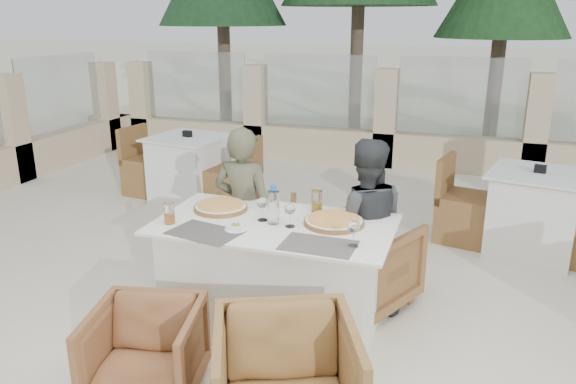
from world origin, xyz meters
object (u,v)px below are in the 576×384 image
(pizza_left, at_px, (221,206))
(pizza_right, at_px, (334,221))
(wine_glass_centre, at_px, (262,208))
(beer_glass_right, at_px, (317,201))
(diner_right, at_px, (364,226))
(bg_table_a, at_px, (189,169))
(armchair_far_left, at_px, (254,240))
(water_bottle, at_px, (273,205))
(dining_table, at_px, (275,275))
(wine_glass_corner, at_px, (353,232))
(wine_glass_near, at_px, (290,214))
(armchair_near_left, at_px, (146,354))
(bg_table_b, at_px, (534,213))
(beer_glass_left, at_px, (169,213))
(armchair_far_right, at_px, (361,264))
(olive_dish, at_px, (236,227))
(armchair_near_right, at_px, (286,384))
(diner_left, at_px, (244,211))

(pizza_left, height_order, pizza_right, pizza_right)
(pizza_left, distance_m, wine_glass_centre, 0.39)
(beer_glass_right, distance_m, diner_right, 0.40)
(diner_right, bearing_deg, bg_table_a, -53.29)
(armchair_far_left, relative_size, diner_right, 0.56)
(pizza_right, bearing_deg, water_bottle, -163.99)
(dining_table, relative_size, wine_glass_corner, 8.70)
(wine_glass_near, xyz_separation_m, diner_right, (0.41, 0.47, -0.21))
(water_bottle, distance_m, wine_glass_corner, 0.63)
(pizza_right, relative_size, wine_glass_near, 2.20)
(diner_right, bearing_deg, dining_table, 24.55)
(armchair_near_left, distance_m, bg_table_a, 3.64)
(dining_table, relative_size, bg_table_b, 0.98)
(beer_glass_left, xyz_separation_m, armchair_far_right, (1.18, 0.71, -0.51))
(dining_table, relative_size, bg_table_a, 0.98)
(water_bottle, bearing_deg, olive_dish, -135.78)
(diner_right, distance_m, bg_table_b, 2.00)
(dining_table, relative_size, wine_glass_centre, 8.70)
(beer_glass_left, distance_m, armchair_far_left, 1.07)
(dining_table, distance_m, olive_dish, 0.49)
(wine_glass_near, distance_m, armchair_far_left, 1.05)
(wine_glass_corner, bearing_deg, beer_glass_right, 124.81)
(olive_dish, distance_m, armchair_near_right, 1.16)
(beer_glass_left, xyz_separation_m, olive_dish, (0.47, 0.03, -0.05))
(armchair_far_right, relative_size, diner_right, 0.56)
(wine_glass_corner, distance_m, bg_table_a, 3.61)
(beer_glass_left, relative_size, armchair_far_right, 0.20)
(armchair_near_left, height_order, diner_right, diner_right)
(armchair_far_right, bearing_deg, wine_glass_corner, 120.80)
(dining_table, xyz_separation_m, beer_glass_left, (-0.66, -0.22, 0.46))
(wine_glass_corner, relative_size, armchair_far_left, 0.25)
(pizza_right, bearing_deg, beer_glass_left, -162.74)
(pizza_left, relative_size, bg_table_a, 0.23)
(wine_glass_near, height_order, bg_table_b, wine_glass_near)
(diner_left, xyz_separation_m, bg_table_a, (-1.49, 1.90, -0.28))
(water_bottle, bearing_deg, armchair_near_right, -67.45)
(diner_left, relative_size, bg_table_b, 0.81)
(pizza_left, bearing_deg, bg_table_a, 123.08)
(wine_glass_centre, bearing_deg, beer_glass_left, -156.48)
(water_bottle, xyz_separation_m, beer_glass_right, (0.21, 0.32, -0.06))
(water_bottle, relative_size, wine_glass_near, 1.46)
(wine_glass_corner, bearing_deg, diner_left, 145.86)
(armchair_far_right, distance_m, bg_table_b, 1.96)
(dining_table, height_order, diner_left, diner_left)
(pizza_right, distance_m, wine_glass_near, 0.30)
(dining_table, xyz_separation_m, diner_left, (-0.41, 0.45, 0.28))
(wine_glass_corner, bearing_deg, armchair_near_right, -100.53)
(pizza_left, xyz_separation_m, wine_glass_near, (0.58, -0.17, 0.07))
(wine_glass_near, xyz_separation_m, bg_table_b, (1.70, 1.97, -0.48))
(beer_glass_right, bearing_deg, water_bottle, -123.44)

